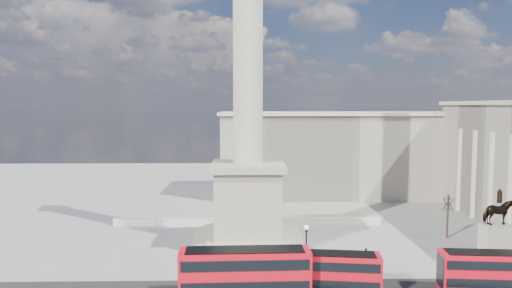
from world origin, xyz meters
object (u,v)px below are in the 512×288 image
Objects in this scene: red_bus_a at (246,274)px; pedestrian_crossing at (366,254)px; pedestrian_walking at (484,274)px; nelsons_column at (248,146)px; red_bus_c at (497,273)px; equestrian_statue at (498,239)px; victorian_lamp at (306,248)px; red_bus_b at (325,273)px; pedestrian_standing at (479,263)px.

pedestrian_crossing is at bearing 35.26° from red_bus_a.
red_bus_a is 7.70× the size of pedestrian_walking.
red_bus_a is (-0.26, -15.40, -10.38)m from nelsons_column.
red_bus_c is at bearing -104.09° from pedestrian_walking.
nelsons_column reaches higher than pedestrian_walking.
equestrian_statue reaches higher than red_bus_a.
equestrian_statue is at bearing 15.01° from red_bus_a.
red_bus_b is at bearing -70.45° from victorian_lamp.
victorian_lamp is (6.11, 4.50, 0.90)m from red_bus_a.
nelsons_column reaches higher than equestrian_statue.
red_bus_c is at bearing -174.41° from pedestrian_crossing.
red_bus_c is (23.36, -14.79, -10.73)m from nelsons_column.
nelsons_column is 18.57m from red_bus_a.
red_bus_c is 9.05m from equestrian_statue.
red_bus_a reaches higher than red_bus_b.
red_bus_c reaches higher than pedestrian_crossing.
red_bus_b is 6.95× the size of pedestrian_crossing.
pedestrian_crossing is (7.73, 5.96, -2.68)m from victorian_lamp.
victorian_lamp is 10.12m from pedestrian_crossing.
pedestrian_walking is 12.21m from pedestrian_crossing.
red_bus_a is 1.15× the size of red_bus_c.
pedestrian_crossing is (6.41, 9.65, -1.44)m from red_bus_b.
equestrian_statue is at bearing 44.60° from pedestrian_walking.
nelsons_column is at bearing 123.49° from red_bus_b.
nelsons_column is at bearing 149.20° from pedestrian_walking.
red_bus_a is at bearing -173.13° from red_bus_c.
pedestrian_walking is (0.52, 3.29, -1.41)m from red_bus_c.
red_bus_b is 6.76× the size of pedestrian_walking.
red_bus_c is 17.98m from victorian_lamp.
red_bus_a reaches higher than red_bus_c.
red_bus_b is 17.06m from pedestrian_walking.
equestrian_statue reaches higher than pedestrian_crossing.
red_bus_a reaches higher than pedestrian_standing.
victorian_lamp is (-17.51, 3.89, 1.25)m from red_bus_c.
red_bus_a is 17.43m from pedestrian_crossing.
equestrian_statue is at bearing 10.28° from victorian_lamp.
red_bus_c is (23.62, 0.61, -0.35)m from red_bus_a.
pedestrian_walking is at bearing -161.69° from pedestrian_crossing.
equestrian_statue is at bearing 27.76° from red_bus_b.
red_bus_b is 1.21× the size of equestrian_statue.
victorian_lamp is 3.85× the size of pedestrian_crossing.
victorian_lamp is (5.85, -10.90, -9.48)m from nelsons_column.
equestrian_statue is (27.76, -6.93, -9.86)m from nelsons_column.
nelsons_column is at bearing 165.99° from equestrian_statue.
pedestrian_crossing is at bearing 63.74° from red_bus_b.
pedestrian_walking is 3.49m from pedestrian_standing.
pedestrian_crossing is (-14.18, 1.99, -2.30)m from equestrian_statue.
pedestrian_walking is at bearing 86.40° from red_bus_c.
pedestrian_standing reaches higher than pedestrian_walking.
red_bus_b is 16.20m from red_bus_c.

